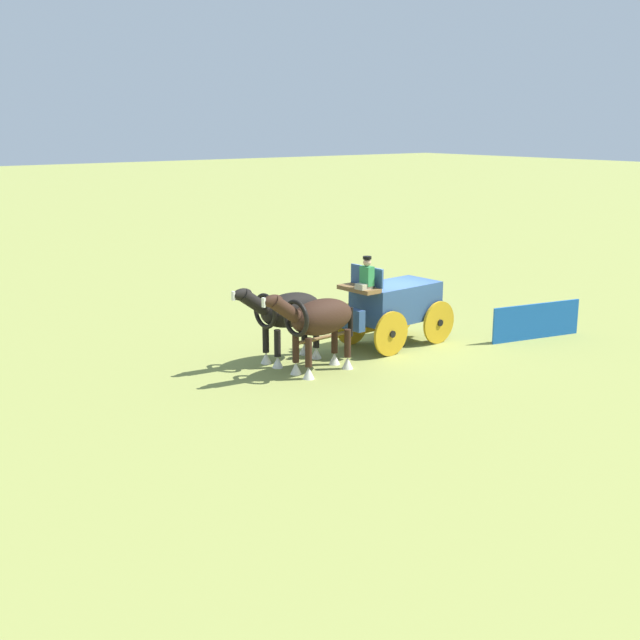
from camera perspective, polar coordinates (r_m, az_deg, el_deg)
ground_plane at (r=24.33m, az=5.32°, el=-1.68°), size 220.00×220.00×0.00m
show_wagon at (r=23.93m, az=5.17°, el=1.12°), size 5.57×1.92×2.85m
draft_horse_near at (r=21.11m, az=-0.14°, el=-0.00°), size 3.02×1.08×2.32m
draft_horse_off at (r=22.10m, az=-2.34°, el=0.52°), size 3.03×1.07×2.27m
sponsor_banner at (r=25.54m, az=15.03°, el=-0.08°), size 3.13×0.77×1.10m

